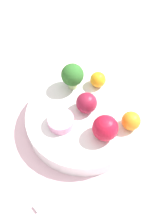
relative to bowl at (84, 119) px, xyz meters
name	(u,v)px	position (x,y,z in m)	size (l,w,h in m)	color
ground_plane	(84,128)	(0.00, 0.00, -0.04)	(6.00, 6.00, 0.00)	gray
table_surface	(84,126)	(0.00, 0.00, -0.03)	(1.20, 1.20, 0.02)	silver
bowl	(84,119)	(0.00, 0.00, 0.00)	(0.27, 0.27, 0.04)	white
broccoli	(72,75)	(-0.05, 0.07, 0.06)	(0.05, 0.05, 0.07)	#99C17A
apple_red	(105,128)	(0.06, -0.03, 0.05)	(0.06, 0.06, 0.06)	#B7142D
apple_green	(86,103)	(0.00, 0.02, 0.04)	(0.05, 0.05, 0.05)	maroon
orange_front	(131,121)	(0.11, 0.01, 0.04)	(0.04, 0.04, 0.04)	orange
orange_back	(98,80)	(0.00, 0.09, 0.04)	(0.04, 0.04, 0.04)	orange
small_cup	(61,121)	(-0.04, -0.04, 0.03)	(0.06, 0.06, 0.02)	#EA9EC6
spoon	(51,198)	(0.00, -0.19, -0.02)	(0.05, 0.08, 0.01)	silver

